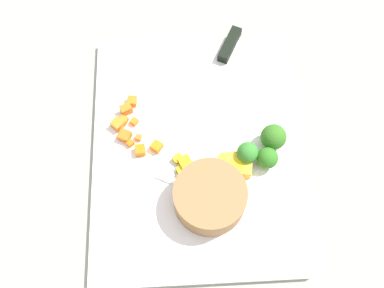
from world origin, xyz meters
name	(u,v)px	position (x,y,z in m)	size (l,w,h in m)	color
ground_plane	(192,150)	(0.00, 0.00, 0.00)	(4.00, 4.00, 0.00)	gray
cutting_board	(192,148)	(0.00, 0.00, 0.01)	(0.43, 0.32, 0.01)	white
prep_bowl	(210,197)	(-0.09, -0.02, 0.03)	(0.11, 0.11, 0.04)	olive
chef_knife	(215,75)	(0.13, -0.05, 0.02)	(0.29, 0.16, 0.02)	silver
carrot_dice_0	(125,136)	(0.02, 0.11, 0.02)	(0.02, 0.02, 0.01)	orange
carrot_dice_1	(157,149)	(0.00, 0.06, 0.02)	(0.02, 0.02, 0.01)	orange
carrot_dice_2	(130,143)	(0.01, 0.10, 0.02)	(0.01, 0.01, 0.01)	orange
carrot_dice_3	(126,110)	(0.07, 0.11, 0.02)	(0.01, 0.02, 0.02)	orange
carrot_dice_4	(123,121)	(0.05, 0.11, 0.02)	(0.01, 0.01, 0.01)	orange
carrot_dice_5	(140,150)	(-0.01, 0.08, 0.02)	(0.02, 0.02, 0.01)	orange
carrot_dice_6	(132,101)	(0.09, 0.10, 0.02)	(0.02, 0.02, 0.01)	orange
carrot_dice_7	(118,124)	(0.04, 0.12, 0.02)	(0.02, 0.02, 0.01)	orange
carrot_dice_8	(138,138)	(0.02, 0.09, 0.02)	(0.01, 0.01, 0.01)	orange
carrot_dice_9	(134,122)	(0.05, 0.09, 0.02)	(0.01, 0.01, 0.01)	orange
pepper_dice_0	(243,161)	(-0.03, -0.08, 0.02)	(0.02, 0.02, 0.02)	yellow
pepper_dice_1	(233,161)	(-0.03, -0.06, 0.02)	(0.02, 0.02, 0.02)	yellow
pepper_dice_2	(181,171)	(-0.04, 0.02, 0.02)	(0.01, 0.01, 0.01)	yellow
pepper_dice_3	(245,170)	(-0.05, -0.08, 0.02)	(0.02, 0.02, 0.02)	yellow
pepper_dice_4	(236,168)	(-0.04, -0.07, 0.02)	(0.02, 0.02, 0.02)	yellow
pepper_dice_5	(178,159)	(-0.02, 0.02, 0.02)	(0.01, 0.01, 0.01)	yellow
pepper_dice_6	(185,163)	(-0.03, 0.01, 0.02)	(0.02, 0.02, 0.02)	yellow
pepper_dice_7	(224,161)	(-0.03, -0.05, 0.02)	(0.02, 0.02, 0.02)	yellow
broccoli_floret_0	(273,136)	(0.00, -0.13, 0.03)	(0.04, 0.04, 0.04)	#86C45F
broccoli_floret_1	(248,153)	(-0.03, -0.09, 0.03)	(0.03, 0.03, 0.04)	#8CB561
broccoli_floret_2	(267,158)	(-0.03, -0.12, 0.03)	(0.03, 0.03, 0.04)	#80B85F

